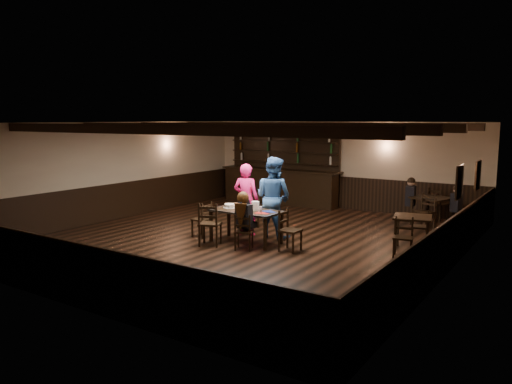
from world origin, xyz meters
The scene contains 25 objects.
ground centered at (0.00, 0.00, 0.00)m, with size 10.00×10.00×0.00m, color black.
room_shell centered at (0.01, 0.04, 1.75)m, with size 9.02×10.02×2.71m.
dining_table centered at (0.14, -0.36, 0.67)m, with size 1.60×0.80×0.75m.
chair_near_left centered at (-0.35, -1.07, 0.57)m, with size 0.59×0.58×0.97m.
chair_near_right centered at (0.47, -0.94, 0.46)m, with size 0.48×0.47×0.79m.
chair_end_left centered at (-1.00, -0.45, 0.49)m, with size 0.38×0.40×0.84m.
chair_end_right centered at (1.26, -0.43, 0.52)m, with size 0.40×0.42×0.89m.
chair_far_pushed centered at (-0.67, 1.00, 0.54)m, with size 0.44×0.42×0.92m.
woman_pink centered at (-0.32, 0.31, 0.87)m, with size 0.63×0.41×1.73m, color #EB197C.
man_blue centered at (0.37, 0.44, 0.96)m, with size 0.93×0.72×1.91m, color #284A85.
seated_person centered at (0.44, -0.89, 0.83)m, with size 0.34×0.51×0.83m.
cake centered at (-0.34, -0.32, 0.79)m, with size 0.30×0.30×0.09m.
plate_stack_a centered at (0.14, -0.42, 0.83)m, with size 0.17×0.17×0.16m, color white.
plate_stack_b centered at (0.33, -0.26, 0.85)m, with size 0.17×0.17×0.20m, color white.
tea_light centered at (0.21, -0.22, 0.78)m, with size 0.05×0.05×0.06m.
salt_shaker centered at (0.52, -0.42, 0.79)m, with size 0.03×0.03×0.08m, color silver.
pepper_shaker centered at (0.62, -0.47, 0.79)m, with size 0.03×0.03×0.08m, color #A5A8AD.
drink_glass centered at (0.48, -0.28, 0.81)m, with size 0.07×0.07×0.11m, color silver.
menu_red centered at (0.64, -0.45, 0.75)m, with size 0.30×0.21×0.00m, color maroon.
menu_blue centered at (0.67, -0.24, 0.75)m, with size 0.33×0.23×0.00m, color #101B53.
bar_counter centered at (-1.96, 4.72, 0.73)m, with size 4.23×0.70×2.20m.
back_table_a centered at (3.48, 1.02, 0.65)m, with size 0.91×0.91×0.75m.
back_table_b centered at (3.14, 3.88, 0.65)m, with size 1.11×1.11×0.75m.
bg_patron_left centered at (2.58, 3.91, 0.85)m, with size 0.27×0.40×0.77m.
bg_patron_right centered at (3.79, 3.71, 0.80)m, with size 0.25×0.35×0.67m.
Camera 1 is at (6.43, -9.43, 2.78)m, focal length 35.00 mm.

